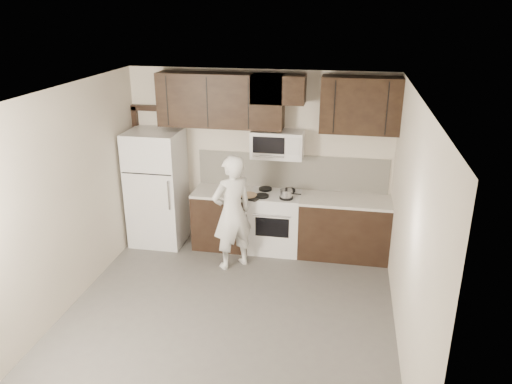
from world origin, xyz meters
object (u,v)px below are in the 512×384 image
(refrigerator, at_px, (157,188))
(person, at_px, (232,213))
(stove, at_px, (275,222))
(microwave, at_px, (277,144))

(refrigerator, height_order, person, refrigerator)
(stove, xyz_separation_m, refrigerator, (-1.85, -0.05, 0.44))
(stove, relative_size, refrigerator, 0.52)
(microwave, height_order, person, microwave)
(refrigerator, relative_size, person, 1.07)
(stove, bearing_deg, refrigerator, -178.49)
(microwave, bearing_deg, stove, -89.90)
(stove, bearing_deg, person, -128.93)
(microwave, distance_m, refrigerator, 2.00)
(stove, relative_size, person, 0.56)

